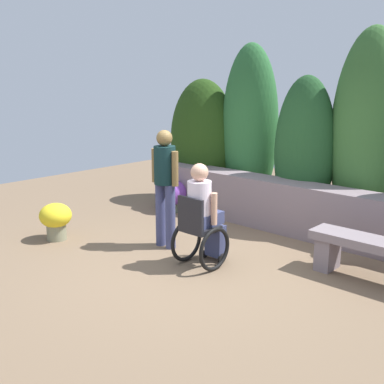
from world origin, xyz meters
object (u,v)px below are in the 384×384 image
(person_in_wheelchair, at_px, (202,218))
(flower_pot_terracotta_by_wall, at_px, (171,195))
(stone_bench, at_px, (374,254))
(flower_pot_purple_near, at_px, (56,219))
(person_standing_companion, at_px, (165,181))

(person_in_wheelchair, xyz_separation_m, flower_pot_terracotta_by_wall, (-2.10, 1.53, -0.32))
(stone_bench, xyz_separation_m, flower_pot_terracotta_by_wall, (-3.91, 0.56, -0.04))
(flower_pot_purple_near, bearing_deg, flower_pot_terracotta_by_wall, 86.32)
(person_in_wheelchair, bearing_deg, flower_pot_terracotta_by_wall, 136.11)
(person_standing_companion, relative_size, flower_pot_terracotta_by_wall, 2.86)
(stone_bench, height_order, flower_pot_purple_near, flower_pot_purple_near)
(stone_bench, relative_size, person_standing_companion, 0.90)
(stone_bench, xyz_separation_m, flower_pot_purple_near, (-4.06, -1.71, -0.02))
(person_standing_companion, bearing_deg, flower_pot_purple_near, -143.24)
(flower_pot_terracotta_by_wall, bearing_deg, person_standing_companion, -47.30)
(stone_bench, height_order, person_in_wheelchair, person_in_wheelchair)
(stone_bench, distance_m, person_in_wheelchair, 2.08)
(stone_bench, height_order, flower_pot_terracotta_by_wall, flower_pot_terracotta_by_wall)
(stone_bench, xyz_separation_m, person_in_wheelchair, (-1.81, -0.98, 0.28))
(flower_pot_purple_near, bearing_deg, person_standing_companion, 32.40)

